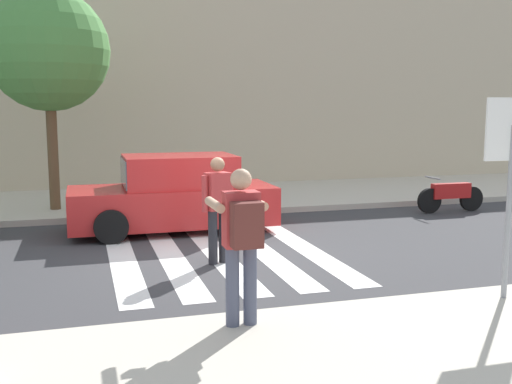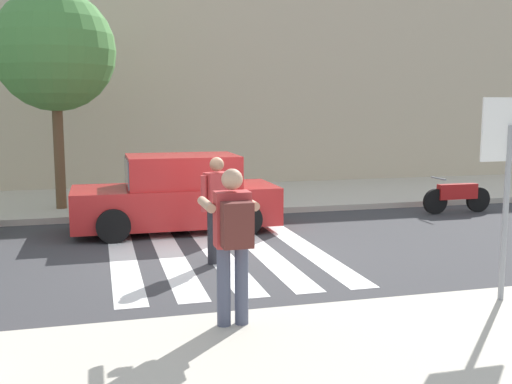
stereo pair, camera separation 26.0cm
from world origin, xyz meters
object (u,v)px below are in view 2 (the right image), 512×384
(stop_sign, at_px, (508,154))
(parked_car_red, at_px, (177,195))
(street_tree_center, at_px, (54,51))
(pedestrian_crossing, at_px, (217,204))
(photographer_with_backpack, at_px, (233,233))
(motorcycle, at_px, (457,196))

(stop_sign, bearing_deg, parked_car_red, 118.64)
(stop_sign, bearing_deg, street_tree_center, 123.64)
(pedestrian_crossing, bearing_deg, parked_car_red, 95.67)
(photographer_with_backpack, distance_m, street_tree_center, 9.19)
(motorcycle, bearing_deg, photographer_with_backpack, -137.73)
(stop_sign, xyz_separation_m, pedestrian_crossing, (-2.96, 3.14, -0.98))
(photographer_with_backpack, bearing_deg, parked_car_red, 88.33)
(pedestrian_crossing, distance_m, motorcycle, 7.15)
(stop_sign, height_order, pedestrian_crossing, stop_sign)
(motorcycle, distance_m, street_tree_center, 9.98)
(photographer_with_backpack, bearing_deg, pedestrian_crossing, 81.89)
(stop_sign, xyz_separation_m, street_tree_center, (-5.65, 8.50, 1.82))
(pedestrian_crossing, bearing_deg, stop_sign, -46.66)
(pedestrian_crossing, relative_size, parked_car_red, 0.42)
(pedestrian_crossing, relative_size, motorcycle, 0.98)
(parked_car_red, bearing_deg, photographer_with_backpack, -91.67)
(pedestrian_crossing, relative_size, street_tree_center, 0.34)
(stop_sign, bearing_deg, photographer_with_backpack, -179.53)
(street_tree_center, bearing_deg, pedestrian_crossing, -63.32)
(parked_car_red, height_order, motorcycle, parked_car_red)
(stop_sign, height_order, parked_car_red, stop_sign)
(photographer_with_backpack, bearing_deg, motorcycle, 42.27)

